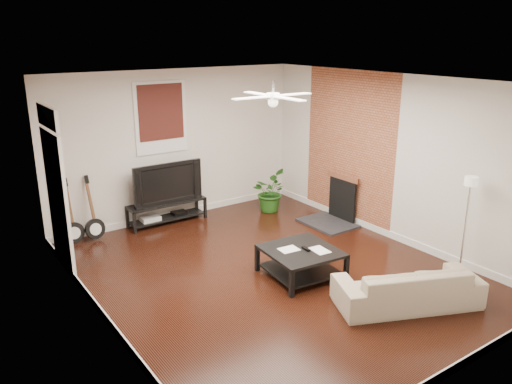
% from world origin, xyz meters
% --- Properties ---
extents(room, '(5.01, 6.01, 2.81)m').
position_xyz_m(room, '(0.00, 0.00, 1.40)').
color(room, black).
rests_on(room, ground).
extents(brick_accent, '(0.02, 2.20, 2.80)m').
position_xyz_m(brick_accent, '(2.49, 1.00, 1.40)').
color(brick_accent, '#A05433').
rests_on(brick_accent, floor).
extents(fireplace, '(0.80, 1.10, 0.92)m').
position_xyz_m(fireplace, '(2.20, 1.00, 0.46)').
color(fireplace, black).
rests_on(fireplace, floor).
extents(window_back, '(1.00, 0.06, 1.30)m').
position_xyz_m(window_back, '(-0.30, 2.97, 1.95)').
color(window_back, '#3C1510').
rests_on(window_back, wall_back).
extents(door_left, '(0.08, 1.00, 2.50)m').
position_xyz_m(door_left, '(-2.46, 1.90, 1.25)').
color(door_left, white).
rests_on(door_left, wall_left).
extents(tv_stand, '(1.48, 0.39, 0.41)m').
position_xyz_m(tv_stand, '(-0.36, 2.78, 0.21)').
color(tv_stand, black).
rests_on(tv_stand, floor).
extents(tv, '(1.32, 0.17, 0.76)m').
position_xyz_m(tv, '(-0.36, 2.80, 0.79)').
color(tv, black).
rests_on(tv, tv_stand).
extents(coffee_table, '(1.08, 1.08, 0.42)m').
position_xyz_m(coffee_table, '(0.28, -0.34, 0.21)').
color(coffee_table, black).
rests_on(coffee_table, floor).
extents(sofa, '(1.99, 1.41, 0.54)m').
position_xyz_m(sofa, '(0.89, -1.77, 0.27)').
color(sofa, '#BEAC8F').
rests_on(sofa, floor).
extents(floor_lamp, '(0.33, 0.33, 1.52)m').
position_xyz_m(floor_lamp, '(2.20, -1.67, 0.76)').
color(floor_lamp, silver).
rests_on(floor_lamp, floor).
extents(potted_plant, '(0.94, 0.96, 0.81)m').
position_xyz_m(potted_plant, '(1.59, 2.24, 0.40)').
color(potted_plant, '#215618').
rests_on(potted_plant, floor).
extents(guitar_left, '(0.36, 0.26, 1.14)m').
position_xyz_m(guitar_left, '(-2.09, 2.75, 0.57)').
color(guitar_left, black).
rests_on(guitar_left, floor).
extents(guitar_right, '(0.38, 0.30, 1.14)m').
position_xyz_m(guitar_right, '(-1.74, 2.72, 0.57)').
color(guitar_right, black).
rests_on(guitar_right, floor).
extents(ceiling_fan, '(1.24, 1.24, 0.32)m').
position_xyz_m(ceiling_fan, '(0.00, 0.00, 2.60)').
color(ceiling_fan, white).
rests_on(ceiling_fan, ceiling).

